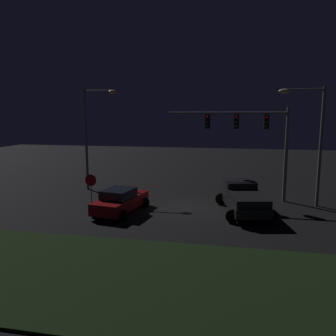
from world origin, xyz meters
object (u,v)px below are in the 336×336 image
(street_lamp_left, at_px, (92,127))
(car_sedan, at_px, (120,201))
(pickup_truck, at_px, (243,196))
(traffic_signal_gantry, at_px, (250,131))
(stop_sign, at_px, (91,185))
(street_lamp_right, at_px, (312,131))

(street_lamp_left, bearing_deg, car_sedan, -53.64)
(pickup_truck, distance_m, car_sedan, 7.58)
(traffic_signal_gantry, xyz_separation_m, stop_sign, (-10.01, -4.24, -3.34))
(car_sedan, distance_m, street_lamp_left, 8.28)
(street_lamp_left, height_order, street_lamp_right, street_lamp_left)
(car_sedan, bearing_deg, pickup_truck, -68.98)
(car_sedan, height_order, street_lamp_right, street_lamp_right)
(car_sedan, relative_size, traffic_signal_gantry, 0.56)
(street_lamp_left, relative_size, street_lamp_right, 1.03)
(pickup_truck, bearing_deg, car_sedan, 89.92)
(traffic_signal_gantry, height_order, stop_sign, traffic_signal_gantry)
(street_lamp_right, bearing_deg, traffic_signal_gantry, 167.31)
(pickup_truck, height_order, street_lamp_left, street_lamp_left)
(street_lamp_left, bearing_deg, stop_sign, -68.35)
(traffic_signal_gantry, height_order, street_lamp_left, street_lamp_left)
(pickup_truck, distance_m, street_lamp_left, 13.00)
(street_lamp_left, bearing_deg, street_lamp_right, -6.51)
(traffic_signal_gantry, relative_size, street_lamp_left, 1.04)
(pickup_truck, distance_m, traffic_signal_gantry, 5.09)
(street_lamp_right, bearing_deg, street_lamp_left, 173.49)
(car_sedan, bearing_deg, street_lamp_left, 45.96)
(traffic_signal_gantry, bearing_deg, stop_sign, -157.03)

